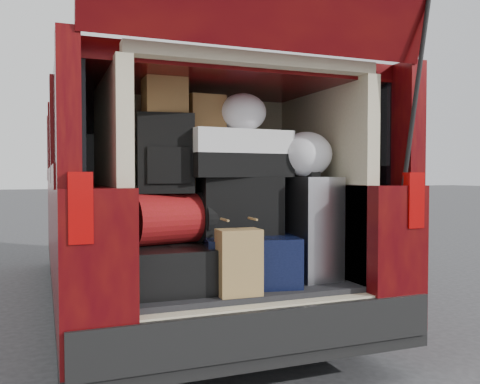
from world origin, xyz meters
The scene contains 14 objects.
minivan centered at (0.00, 1.86, 0.91)m, with size 1.90×5.35×2.77m.
load_floor centered at (0.00, 0.28, 0.28)m, with size 1.24×1.05×0.55m, color black.
black_hardshell centered at (-0.39, 0.12, 0.66)m, with size 0.42×0.57×0.23m, color black.
navy_hardshell centered at (0.08, 0.15, 0.68)m, with size 0.50×0.62×0.27m, color black.
silver_roller centered at (0.45, 0.10, 0.85)m, with size 0.25×0.40×0.59m, color silver.
kraft_bag centered at (-0.09, -0.17, 0.72)m, with size 0.22×0.14×0.33m, color #A07E48.
red_duffel centered at (-0.36, 0.17, 0.92)m, with size 0.43×0.28×0.28m, color maroon.
black_soft_case centered at (0.04, 0.16, 0.98)m, with size 0.45×0.27×0.32m, color black.
backpack centered at (-0.38, 0.18, 1.27)m, with size 0.30×0.18×0.43m, color black.
twotone_duffel centered at (0.03, 0.17, 1.28)m, with size 0.59×0.31×0.26m, color silver.
grocery_sack_lower centered at (-0.38, 0.20, 1.59)m, with size 0.22×0.18×0.20m, color brown.
grocery_sack_upper centered at (-0.13, 0.28, 1.51)m, with size 0.20×0.17×0.20m, color brown.
plastic_bag_center centered at (0.08, 0.21, 1.52)m, with size 0.28×0.26×0.22m, color white.
plastic_bag_right centered at (0.44, 0.09, 1.28)m, with size 0.31×0.29×0.26m, color white.
Camera 1 is at (-1.00, -2.54, 1.16)m, focal length 38.00 mm.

